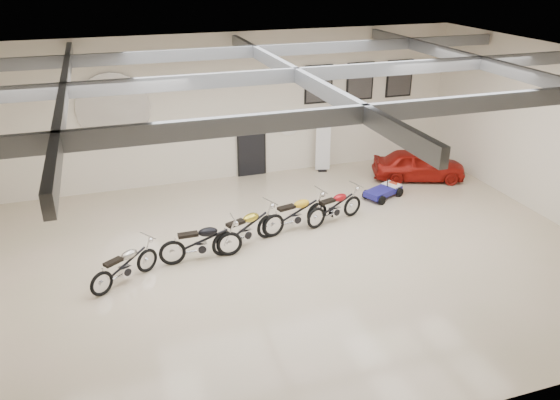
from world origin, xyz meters
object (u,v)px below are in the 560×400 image
object	(u,v)px
motorcycle_gold	(245,228)
vintage_car	(419,165)
motorcycle_black	(201,241)
banner_stand	(323,146)
go_kart	(386,188)
motorcycle_silver	(124,265)
motorcycle_yellow	(296,213)
motorcycle_red	(335,206)

from	to	relation	value
motorcycle_gold	vintage_car	bearing A→B (deg)	-0.96
motorcycle_black	motorcycle_gold	xyz separation A→B (m)	(1.28, 0.37, 0.00)
banner_stand	vintage_car	size ratio (longest dim) A/B	0.61
go_kart	vintage_car	xyz separation A→B (m)	(1.80, 0.99, 0.24)
motorcycle_silver	go_kart	distance (m)	8.86
motorcycle_gold	motorcycle_yellow	bearing A→B (deg)	-6.60
motorcycle_black	banner_stand	bearing A→B (deg)	42.37
motorcycle_silver	motorcycle_gold	xyz separation A→B (m)	(3.23, 0.86, 0.06)
motorcycle_silver	motorcycle_black	size ratio (longest dim) A/B	0.90
motorcycle_gold	motorcycle_red	bearing A→B (deg)	-10.77
motorcycle_yellow	motorcycle_silver	bearing A→B (deg)	-178.08
motorcycle_black	motorcycle_gold	distance (m)	1.33
motorcycle_gold	motorcycle_red	distance (m)	2.94
banner_stand	motorcycle_red	xyz separation A→B (m)	(-1.25, -3.98, -0.44)
go_kart	vintage_car	distance (m)	2.07
go_kart	motorcycle_black	bearing A→B (deg)	174.17
motorcycle_black	motorcycle_red	world-z (taller)	motorcycle_black
banner_stand	motorcycle_silver	world-z (taller)	banner_stand
go_kart	vintage_car	world-z (taller)	vintage_car
motorcycle_black	motorcycle_red	size ratio (longest dim) A/B	1.07
banner_stand	go_kart	size ratio (longest dim) A/B	1.16
motorcycle_yellow	motorcycle_red	xyz separation A→B (m)	(1.28, 0.14, -0.03)
banner_stand	motorcycle_red	distance (m)	4.20
motorcycle_silver	motorcycle_black	xyz separation A→B (m)	(1.95, 0.49, 0.06)
motorcycle_red	motorcycle_yellow	bearing A→B (deg)	169.21
motorcycle_gold	motorcycle_yellow	distance (m)	1.67
motorcycle_red	go_kart	distance (m)	2.65
go_kart	banner_stand	bearing A→B (deg)	87.25
banner_stand	motorcycle_red	bearing A→B (deg)	-93.09
banner_stand	motorcycle_gold	xyz separation A→B (m)	(-4.13, -4.59, -0.41)
motorcycle_black	motorcycle_yellow	size ratio (longest dim) A/B	1.00
motorcycle_silver	motorcycle_black	world-z (taller)	motorcycle_black
banner_stand	motorcycle_yellow	xyz separation A→B (m)	(-2.53, -4.13, -0.41)
motorcycle_silver	motorcycle_red	world-z (taller)	motorcycle_red
motorcycle_silver	motorcycle_gold	bearing A→B (deg)	-18.86
banner_stand	motorcycle_gold	distance (m)	6.18
motorcycle_silver	motorcycle_red	bearing A→B (deg)	-20.27
motorcycle_red	go_kart	size ratio (longest dim) A/B	1.20
motorcycle_gold	motorcycle_silver	bearing A→B (deg)	172.24
motorcycle_red	vintage_car	distance (m)	4.69
motorcycle_silver	motorcycle_red	size ratio (longest dim) A/B	0.95
motorcycle_yellow	vintage_car	xyz separation A→B (m)	(5.42, 2.33, -0.01)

